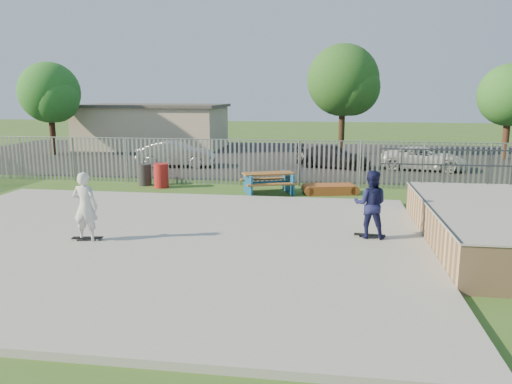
# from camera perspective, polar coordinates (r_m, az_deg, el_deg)

# --- Properties ---
(ground) EXTENTS (120.00, 120.00, 0.00)m
(ground) POSITION_cam_1_polar(r_m,az_deg,el_deg) (13.88, -12.69, -5.73)
(ground) COLOR #3B6322
(ground) RESTS_ON ground
(concrete_slab) EXTENTS (15.00, 12.00, 0.15)m
(concrete_slab) POSITION_cam_1_polar(r_m,az_deg,el_deg) (13.85, -12.71, -5.43)
(concrete_slab) COLOR #9D9D98
(concrete_slab) RESTS_ON ground
(quarter_pipe) EXTENTS (5.50, 7.05, 2.19)m
(quarter_pipe) POSITION_cam_1_polar(r_m,az_deg,el_deg) (14.57, 26.59, -3.57)
(quarter_pipe) COLOR tan
(quarter_pipe) RESTS_ON ground
(fence) EXTENTS (26.04, 16.02, 2.00)m
(fence) POSITION_cam_1_polar(r_m,az_deg,el_deg) (17.64, -4.47, 1.46)
(fence) COLOR gray
(fence) RESTS_ON ground
(picnic_table) EXTENTS (2.47, 2.26, 0.85)m
(picnic_table) POSITION_cam_1_polar(r_m,az_deg,el_deg) (20.09, 1.42, 1.04)
(picnic_table) COLOR brown
(picnic_table) RESTS_ON ground
(funbox) EXTENTS (2.00, 1.30, 0.37)m
(funbox) POSITION_cam_1_polar(r_m,az_deg,el_deg) (20.30, 8.45, 0.31)
(funbox) COLOR brown
(funbox) RESTS_ON ground
(trash_bin_red) EXTENTS (0.62, 0.62, 1.03)m
(trash_bin_red) POSITION_cam_1_polar(r_m,az_deg,el_deg) (21.75, -10.78, 1.85)
(trash_bin_red) COLOR #A11A18
(trash_bin_red) RESTS_ON ground
(trash_bin_grey) EXTENTS (0.56, 0.56, 0.93)m
(trash_bin_grey) POSITION_cam_1_polar(r_m,az_deg,el_deg) (22.44, -12.58, 1.94)
(trash_bin_grey) COLOR #242527
(trash_bin_grey) RESTS_ON ground
(parking_lot) EXTENTS (40.00, 18.00, 0.02)m
(parking_lot) POSITION_cam_1_polar(r_m,az_deg,el_deg) (31.99, -0.46, 4.08)
(parking_lot) COLOR black
(parking_lot) RESTS_ON ground
(car_silver) EXTENTS (4.29, 1.79, 1.38)m
(car_silver) POSITION_cam_1_polar(r_m,az_deg,el_deg) (27.72, -9.08, 4.30)
(car_silver) COLOR #9E9EA2
(car_silver) RESTS_ON parking_lot
(car_dark) EXTENTS (4.40, 2.67, 1.19)m
(car_dark) POSITION_cam_1_polar(r_m,az_deg,el_deg) (27.40, 8.74, 4.03)
(car_dark) COLOR black
(car_dark) RESTS_ON parking_lot
(car_white) EXTENTS (4.65, 2.76, 1.21)m
(car_white) POSITION_cam_1_polar(r_m,az_deg,el_deg) (27.67, 18.64, 3.66)
(car_white) COLOR silver
(car_white) RESTS_ON parking_lot
(building) EXTENTS (10.40, 6.40, 3.20)m
(building) POSITION_cam_1_polar(r_m,az_deg,el_deg) (37.71, -11.70, 7.38)
(building) COLOR beige
(building) RESTS_ON ground
(tree_left) EXTENTS (3.87, 3.87, 5.97)m
(tree_left) POSITION_cam_1_polar(r_m,az_deg,el_deg) (35.26, -22.54, 10.44)
(tree_left) COLOR #392216
(tree_left) RESTS_ON ground
(tree_mid) EXTENTS (4.61, 4.61, 7.12)m
(tree_mid) POSITION_cam_1_polar(r_m,az_deg,el_deg) (33.37, 9.93, 12.44)
(tree_mid) COLOR #392917
(tree_mid) RESTS_ON ground
(tree_right) EXTENTS (3.73, 3.73, 5.75)m
(tree_right) POSITION_cam_1_polar(r_m,az_deg,el_deg) (34.04, 27.02, 9.82)
(tree_right) COLOR #472B1C
(tree_right) RESTS_ON ground
(skateboard_a) EXTENTS (0.82, 0.28, 0.08)m
(skateboard_a) POSITION_cam_1_polar(r_m,az_deg,el_deg) (13.89, 12.79, -4.90)
(skateboard_a) COLOR black
(skateboard_a) RESTS_ON concrete_slab
(skateboard_b) EXTENTS (0.82, 0.33, 0.08)m
(skateboard_b) POSITION_cam_1_polar(r_m,az_deg,el_deg) (14.02, -18.70, -5.08)
(skateboard_b) COLOR black
(skateboard_b) RESTS_ON concrete_slab
(skater_navy) EXTENTS (0.95, 0.78, 1.83)m
(skater_navy) POSITION_cam_1_polar(r_m,az_deg,el_deg) (13.68, 12.95, -1.37)
(skater_navy) COLOR #151841
(skater_navy) RESTS_ON concrete_slab
(skater_white) EXTENTS (0.67, 0.44, 1.83)m
(skater_white) POSITION_cam_1_polar(r_m,az_deg,el_deg) (13.81, -18.93, -1.58)
(skater_white) COLOR silver
(skater_white) RESTS_ON concrete_slab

